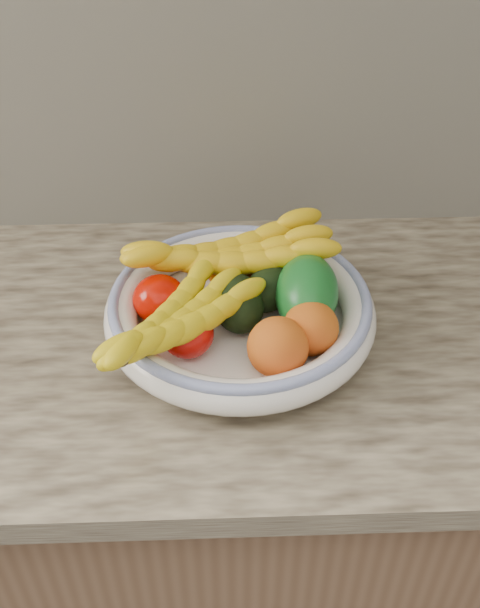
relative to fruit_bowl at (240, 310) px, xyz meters
The scene contains 14 objects.
kitchen_counter 0.49m from the fruit_bowl, 90.00° to the left, with size 2.44×0.66×1.40m.
fruit_bowl is the anchor object (origin of this frame).
clementine_back_left 0.09m from the fruit_bowl, 106.63° to the left, with size 0.05×0.05×0.04m, color orange.
clementine_back_right 0.11m from the fruit_bowl, 66.82° to the left, with size 0.06×0.06×0.05m, color #E25D04.
clementine_back_mid 0.08m from the fruit_bowl, 93.03° to the left, with size 0.05×0.05×0.05m, color #DE6604.
tomato_left 0.12m from the fruit_bowl, behind, with size 0.08×0.08×0.07m, color #C10C00.
tomato_near_left 0.10m from the fruit_bowl, 138.76° to the right, with size 0.07×0.07×0.07m, color #B70D08.
avocado_center 0.02m from the fruit_bowl, 141.83° to the right, with size 0.07×0.11×0.07m, color black.
avocado_right 0.06m from the fruit_bowl, 33.34° to the left, with size 0.06×0.09×0.06m, color black.
green_mango 0.10m from the fruit_bowl, ahead, with size 0.09×0.14×0.10m, color #10581B.
peach_front 0.11m from the fruit_bowl, 64.96° to the right, with size 0.08×0.08×0.08m, color orange.
peach_right 0.12m from the fruit_bowl, 34.97° to the right, with size 0.08×0.08×0.08m, color orange.
banana_bunch_back 0.08m from the fruit_bowl, 100.62° to the left, with size 0.33×0.12×0.09m, color yellow, non-canonical shape.
banana_bunch_front 0.12m from the fruit_bowl, 141.33° to the right, with size 0.29×0.11×0.08m, color yellow, non-canonical shape.
Camera 1 is at (-0.03, 0.91, 1.57)m, focal length 40.00 mm.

